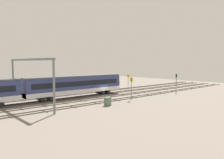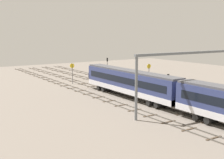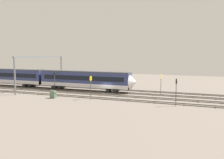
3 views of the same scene
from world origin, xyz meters
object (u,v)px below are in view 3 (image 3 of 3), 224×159
object	(u,v)px
signal_light_trackside_approach	(176,88)
relay_cabinet	(53,94)
train	(45,78)
speed_sign_near_foreground	(91,84)
signal_light_trackside_departure	(55,78)
overhead_gantry	(41,64)
speed_sign_mid_trackside	(161,81)

from	to	relation	value
signal_light_trackside_approach	relay_cabinet	xyz separation A→B (m)	(-25.05, -1.37, -2.42)
train	relay_cabinet	size ratio (longest dim) A/B	32.17
relay_cabinet	signal_light_trackside_approach	bearing A→B (deg)	3.13
speed_sign_near_foreground	signal_light_trackside_departure	bearing A→B (deg)	150.82
train	overhead_gantry	distance (m)	4.47
overhead_gantry	speed_sign_mid_trackside	xyz separation A→B (m)	(30.28, 4.09, -3.46)
train	signal_light_trackside_approach	bearing A→B (deg)	-16.45
train	signal_light_trackside_approach	size ratio (longest dim) A/B	10.22
speed_sign_near_foreground	train	bearing A→B (deg)	151.09
train	speed_sign_near_foreground	xyz separation A→B (m)	(18.82, -10.39, 0.55)
overhead_gantry	relay_cabinet	world-z (taller)	overhead_gantry
overhead_gantry	signal_light_trackside_departure	world-z (taller)	overhead_gantry
train	overhead_gantry	xyz separation A→B (m)	(0.33, -2.14, 3.91)
relay_cabinet	signal_light_trackside_departure	bearing A→B (deg)	122.69
overhead_gantry	signal_light_trackside_departure	distance (m)	5.59
signal_light_trackside_approach	signal_light_trackside_departure	world-z (taller)	signal_light_trackside_approach
train	relay_cabinet	distance (m)	16.21
signal_light_trackside_approach	signal_light_trackside_departure	bearing A→B (deg)	165.49
train	speed_sign_mid_trackside	world-z (taller)	train
speed_sign_mid_trackside	signal_light_trackside_departure	distance (m)	26.24
signal_light_trackside_approach	signal_light_trackside_departure	size ratio (longest dim) A/B	1.01
speed_sign_near_foreground	speed_sign_mid_trackside	size ratio (longest dim) A/B	1.05
signal_light_trackside_approach	overhead_gantry	bearing A→B (deg)	166.64
signal_light_trackside_departure	speed_sign_mid_trackside	bearing A→B (deg)	9.83
train	speed_sign_near_foreground	distance (m)	21.51
speed_sign_mid_trackside	signal_light_trackside_approach	bearing A→B (deg)	-67.28
overhead_gantry	signal_light_trackside_approach	distance (m)	36.66
train	speed_sign_mid_trackside	bearing A→B (deg)	3.64
relay_cabinet	speed_sign_mid_trackside	bearing A→B (deg)	35.05
speed_sign_mid_trackside	relay_cabinet	size ratio (longest dim) A/B	2.94
speed_sign_near_foreground	signal_light_trackside_approach	distance (m)	17.03
signal_light_trackside_approach	relay_cabinet	size ratio (longest dim) A/B	3.15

